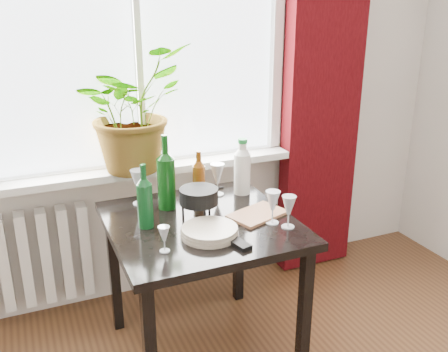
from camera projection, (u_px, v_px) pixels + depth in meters
name	position (u px, v px, depth m)	size (l,w,h in m)	color
window	(135.00, 24.00, 2.60)	(1.72, 0.08, 1.62)	white
windowsill	(147.00, 168.00, 2.80)	(1.72, 0.20, 0.04)	silver
curtain	(324.00, 73.00, 3.03)	(0.50, 0.12, 2.56)	#330407
radiator	(15.00, 262.00, 2.70)	(0.80, 0.10, 0.55)	white
table	(201.00, 238.00, 2.38)	(0.85, 0.85, 0.74)	black
potted_plant	(131.00, 109.00, 2.62)	(0.60, 0.52, 0.67)	#3D701E
wine_bottle_left	(145.00, 196.00, 2.24)	(0.07, 0.07, 0.30)	#0C3F18
wine_bottle_right	(166.00, 171.00, 2.43)	(0.09, 0.09, 0.38)	#0B3D0F
bottle_amber	(199.00, 175.00, 2.55)	(0.06, 0.06, 0.27)	brown
cleaning_bottle	(242.00, 166.00, 2.63)	(0.09, 0.09, 0.31)	white
wineglass_front_right	(273.00, 207.00, 2.30)	(0.07, 0.07, 0.16)	white
wineglass_far_right	(289.00, 212.00, 2.26)	(0.07, 0.07, 0.16)	silver
wineglass_back_center	(217.00, 179.00, 2.63)	(0.08, 0.08, 0.18)	silver
wineglass_back_left	(139.00, 187.00, 2.51)	(0.08, 0.08, 0.19)	silver
wineglass_front_left	(164.00, 239.00, 2.05)	(0.05, 0.05, 0.12)	silver
plate_stack	(210.00, 232.00, 2.19)	(0.26, 0.26, 0.04)	beige
fondue_pot	(199.00, 203.00, 2.37)	(0.21, 0.18, 0.14)	black
tv_remote	(235.00, 241.00, 2.13)	(0.05, 0.18, 0.02)	black
cutting_board	(257.00, 214.00, 2.40)	(0.27, 0.17, 0.01)	#AF734F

